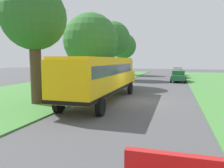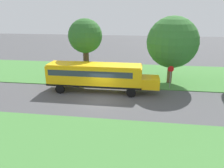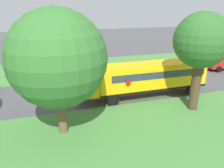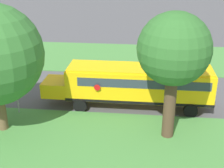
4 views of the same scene
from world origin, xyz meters
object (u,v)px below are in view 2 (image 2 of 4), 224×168
object	(u,v)px
school_bus	(97,75)
oak_tree_beside_bus	(86,36)
oak_tree_roadside_mid	(172,42)
stop_sign	(170,75)

from	to	relation	value
school_bus	oak_tree_beside_bus	xyz separation A→B (m)	(-3.88, -2.19, 3.82)
oak_tree_roadside_mid	oak_tree_beside_bus	bearing A→B (deg)	-88.35
school_bus	stop_sign	bearing A→B (deg)	103.62
stop_sign	oak_tree_beside_bus	bearing A→B (deg)	-100.22
stop_sign	oak_tree_roadside_mid	bearing A→B (deg)	175.24
school_bus	oak_tree_roadside_mid	size ratio (longest dim) A/B	1.51
school_bus	stop_sign	size ratio (longest dim) A/B	4.53
oak_tree_beside_bus	stop_sign	bearing A→B (deg)	79.78
school_bus	stop_sign	world-z (taller)	school_bus
oak_tree_beside_bus	oak_tree_roadside_mid	size ratio (longest dim) A/B	0.96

